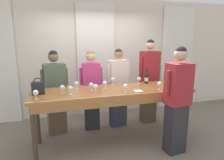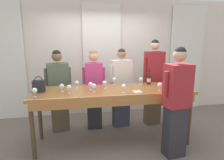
{
  "view_description": "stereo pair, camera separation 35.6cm",
  "coord_description": "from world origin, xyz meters",
  "views": [
    {
      "loc": [
        -0.94,
        -3.27,
        1.93
      ],
      "look_at": [
        0.0,
        0.08,
        1.16
      ],
      "focal_mm": 32.0,
      "sensor_mm": 36.0,
      "label": 1
    },
    {
      "loc": [
        -0.6,
        -3.35,
        1.93
      ],
      "look_at": [
        0.0,
        0.08,
        1.16
      ],
      "focal_mm": 32.0,
      "sensor_mm": 36.0,
      "label": 2
    }
  ],
  "objects": [
    {
      "name": "wine_glass_center_left",
      "position": [
        -0.34,
        -0.11,
        1.11
      ],
      "size": [
        0.08,
        0.08,
        0.14
      ],
      "color": "white",
      "rests_on": "tasting_bar"
    },
    {
      "name": "wine_glass_back_mid",
      "position": [
        -0.39,
        0.02,
        1.11
      ],
      "size": [
        0.08,
        0.08,
        0.14
      ],
      "color": "white",
      "rests_on": "tasting_bar"
    },
    {
      "name": "curtain_panel_right",
      "position": [
        2.24,
        1.5,
        1.34
      ],
      "size": [
        0.92,
        0.03,
        2.69
      ],
      "color": "white",
      "rests_on": "ground_plane"
    },
    {
      "name": "wine_glass_front_left",
      "position": [
        -0.87,
        -0.02,
        1.11
      ],
      "size": [
        0.08,
        0.08,
        0.14
      ],
      "color": "white",
      "rests_on": "tasting_bar"
    },
    {
      "name": "napkin",
      "position": [
        0.38,
        -0.22,
        1.01
      ],
      "size": [
        0.15,
        0.15,
        0.0
      ],
      "color": "white",
      "rests_on": "tasting_bar"
    },
    {
      "name": "guest_olive_jacket",
      "position": [
        -0.99,
        0.66,
        0.85
      ],
      "size": [
        0.52,
        0.32,
        1.67
      ],
      "color": "brown",
      "rests_on": "ground_plane"
    },
    {
      "name": "host_pouring",
      "position": [
        0.91,
        -0.59,
        0.91
      ],
      "size": [
        0.49,
        0.32,
        1.78
      ],
      "color": "#28282D",
      "rests_on": "ground_plane"
    },
    {
      "name": "wine_bottle",
      "position": [
        0.76,
        0.26,
        1.12
      ],
      "size": [
        0.07,
        0.07,
        0.3
      ],
      "color": "black",
      "rests_on": "tasting_bar"
    },
    {
      "name": "handbag",
      "position": [
        -1.25,
        0.04,
        1.12
      ],
      "size": [
        0.19,
        0.12,
        0.27
      ],
      "color": "#232328",
      "rests_on": "tasting_bar"
    },
    {
      "name": "ground_plane",
      "position": [
        0.0,
        0.0,
        0.0
      ],
      "size": [
        18.0,
        18.0,
        0.0
      ],
      "primitive_type": "plane",
      "color": "#70665B"
    },
    {
      "name": "wine_glass_by_handbag",
      "position": [
        -0.13,
        0.08,
        1.11
      ],
      "size": [
        0.08,
        0.08,
        0.14
      ],
      "color": "white",
      "rests_on": "tasting_bar"
    },
    {
      "name": "guest_striped_shirt",
      "position": [
        1.01,
        0.66,
        0.95
      ],
      "size": [
        0.49,
        0.3,
        1.86
      ],
      "color": "brown",
      "rests_on": "ground_plane"
    },
    {
      "name": "guest_cream_sweater",
      "position": [
        0.3,
        0.66,
        0.86
      ],
      "size": [
        0.52,
        0.29,
        1.68
      ],
      "color": "#383D51",
      "rests_on": "ground_plane"
    },
    {
      "name": "tasting_bar",
      "position": [
        0.0,
        -0.02,
        0.92
      ],
      "size": [
        2.8,
        0.79,
        1.01
      ],
      "color": "#9E6633",
      "rests_on": "ground_plane"
    },
    {
      "name": "wine_glass_center_mid",
      "position": [
        -1.26,
        -0.24,
        1.11
      ],
      "size": [
        0.08,
        0.08,
        0.14
      ],
      "color": "white",
      "rests_on": "tasting_bar"
    },
    {
      "name": "curtain_panel_center",
      "position": [
        0.0,
        1.5,
        1.34
      ],
      "size": [
        0.92,
        0.03,
        2.69
      ],
      "color": "white",
      "rests_on": "ground_plane"
    },
    {
      "name": "wine_glass_center_right",
      "position": [
        -0.62,
        0.18,
        1.11
      ],
      "size": [
        0.08,
        0.08,
        0.14
      ],
      "color": "white",
      "rests_on": "tasting_bar"
    },
    {
      "name": "wine_glass_back_right",
      "position": [
        0.93,
        -0.25,
        1.11
      ],
      "size": [
        0.08,
        0.08,
        0.14
      ],
      "color": "white",
      "rests_on": "tasting_bar"
    },
    {
      "name": "curtain_panel_left",
      "position": [
        -2.24,
        1.5,
        1.34
      ],
      "size": [
        0.92,
        0.03,
        2.69
      ],
      "color": "white",
      "rests_on": "ground_plane"
    },
    {
      "name": "guest_pink_top",
      "position": [
        -0.28,
        0.66,
        0.87
      ],
      "size": [
        0.47,
        0.26,
        1.67
      ],
      "color": "#28282D",
      "rests_on": "ground_plane"
    },
    {
      "name": "wine_glass_front_right",
      "position": [
        0.77,
        -0.23,
        1.11
      ],
      "size": [
        0.08,
        0.08,
        0.14
      ],
      "color": "white",
      "rests_on": "tasting_bar"
    },
    {
      "name": "wine_glass_front_mid",
      "position": [
        0.09,
        0.35,
        1.11
      ],
      "size": [
        0.08,
        0.08,
        0.14
      ],
      "color": "white",
      "rests_on": "tasting_bar"
    },
    {
      "name": "wine_glass_by_bottle",
      "position": [
        0.14,
        -0.24,
        1.11
      ],
      "size": [
        0.08,
        0.08,
        0.14
      ],
      "color": "white",
      "rests_on": "tasting_bar"
    },
    {
      "name": "wall_back",
      "position": [
        0.0,
        1.56,
        1.4
      ],
      "size": [
        12.0,
        0.06,
        2.8
      ],
      "color": "silver",
      "rests_on": "ground_plane"
    },
    {
      "name": "wine_glass_back_left",
      "position": [
        -0.75,
        -0.12,
        1.11
      ],
      "size": [
        0.08,
        0.08,
        0.14
      ],
      "color": "white",
      "rests_on": "tasting_bar"
    },
    {
      "name": "wine_glass_near_host",
      "position": [
        0.6,
        0.25,
        1.11
      ],
      "size": [
        0.08,
        0.08,
        0.14
      ],
      "color": "white",
      "rests_on": "tasting_bar"
    }
  ]
}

